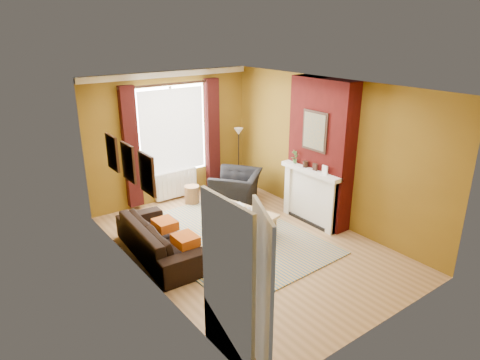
# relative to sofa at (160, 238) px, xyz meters

# --- Properties ---
(ground) EXTENTS (5.50, 5.50, 0.00)m
(ground) POSITION_rel_sofa_xyz_m (1.42, -0.59, -0.31)
(ground) COLOR olive
(ground) RESTS_ON ground
(room_walls) EXTENTS (3.82, 5.54, 2.83)m
(room_walls) POSITION_rel_sofa_xyz_m (2.06, -0.32, 1.08)
(room_walls) COLOR brown
(room_walls) RESTS_ON ground
(striped_rug) EXTENTS (2.68, 3.62, 0.02)m
(striped_rug) POSITION_rel_sofa_xyz_m (1.30, -0.19, -0.30)
(striped_rug) COLOR #305E85
(striped_rug) RESTS_ON ground
(sofa) EXTENTS (0.94, 2.16, 0.62)m
(sofa) POSITION_rel_sofa_xyz_m (0.00, 0.00, 0.00)
(sofa) COLOR black
(sofa) RESTS_ON ground
(armchair) EXTENTS (1.45, 1.43, 0.71)m
(armchair) POSITION_rel_sofa_xyz_m (2.34, 1.04, 0.04)
(armchair) COLOR black
(armchair) RESTS_ON ground
(coffee_table) EXTENTS (0.91, 1.34, 0.41)m
(coffee_table) POSITION_rel_sofa_xyz_m (1.66, -0.14, 0.05)
(coffee_table) COLOR #D7B37C
(coffee_table) RESTS_ON ground
(wicker_stool) EXTENTS (0.33, 0.33, 0.40)m
(wicker_stool) POSITION_rel_sofa_xyz_m (1.57, 1.62, -0.11)
(wicker_stool) COLOR olive
(wicker_stool) RESTS_ON ground
(floor_lamp) EXTENTS (0.23, 0.23, 1.45)m
(floor_lamp) POSITION_rel_sofa_xyz_m (2.97, 1.81, 0.84)
(floor_lamp) COLOR black
(floor_lamp) RESTS_ON ground
(book_a) EXTENTS (0.27, 0.32, 0.03)m
(book_a) POSITION_rel_sofa_xyz_m (1.63, -0.39, 0.11)
(book_a) COLOR #999999
(book_a) RESTS_ON coffee_table
(book_b) EXTENTS (0.24, 0.29, 0.02)m
(book_b) POSITION_rel_sofa_xyz_m (1.65, 0.16, 0.11)
(book_b) COLOR #999999
(book_b) RESTS_ON coffee_table
(mug) EXTENTS (0.10, 0.10, 0.09)m
(mug) POSITION_rel_sofa_xyz_m (1.72, -0.23, 0.14)
(mug) COLOR #999999
(mug) RESTS_ON coffee_table
(tv_remote) EXTENTS (0.08, 0.15, 0.02)m
(tv_remote) POSITION_rel_sofa_xyz_m (1.60, -0.10, 0.11)
(tv_remote) COLOR #28282B
(tv_remote) RESTS_ON coffee_table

